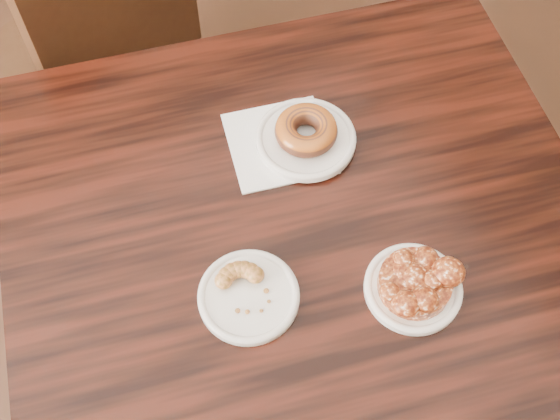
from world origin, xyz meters
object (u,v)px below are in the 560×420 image
apple_fritter (415,282)px  cruller_fragment (248,292)px  chair_far (83,56)px  cafe_table (303,329)px  glazed_donut (306,130)px

apple_fritter → cruller_fragment: size_ratio=1.64×
cruller_fragment → apple_fritter: bearing=-28.0°
chair_far → cruller_fragment: bearing=67.0°
chair_far → apple_fritter: bearing=79.6°
chair_far → apple_fritter: (0.19, -1.00, 0.33)m
chair_far → apple_fritter: 1.07m
cafe_table → cruller_fragment: cruller_fragment is taller
chair_far → cruller_fragment: size_ratio=9.62×
chair_far → cafe_table: bearing=75.5°
cafe_table → apple_fritter: size_ratio=6.19×
apple_fritter → cafe_table: bearing=121.9°
glazed_donut → cruller_fragment: bearing=-138.6°
cafe_table → glazed_donut: 0.45m
chair_far → cruller_fragment: chair_far is taller
apple_fritter → cruller_fragment: 0.25m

